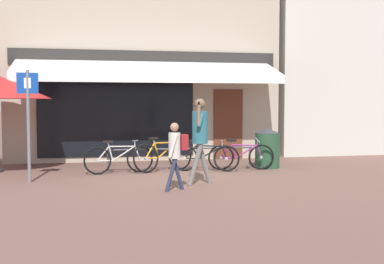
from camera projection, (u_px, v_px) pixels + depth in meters
The scene contains 12 objects.
ground_plane at pixel (178, 175), 11.40m from camera, with size 160.00×160.00×0.00m, color brown.
shop_front at pixel (142, 58), 15.35m from camera, with size 8.08×4.47×6.30m.
neighbour_building at pixel (354, 53), 17.41m from camera, with size 6.99×4.00×6.99m.
bike_rack_rail at pixel (181, 151), 12.10m from camera, with size 3.73×0.04×0.57m.
bicycle_silver at pixel (119, 159), 11.60m from camera, with size 1.70×0.55×0.82m.
bicycle_orange at pixel (163, 156), 11.98m from camera, with size 1.63×0.91×0.88m.
bicycle_black at pixel (205, 157), 11.97m from camera, with size 1.64×0.64×0.80m.
bicycle_purple at pixel (241, 156), 12.15m from camera, with size 1.69×0.54×0.82m.
pedestrian_adult at pixel (200, 131), 10.04m from camera, with size 0.59×0.57×1.81m.
pedestrian_child at pixel (176, 147), 9.33m from camera, with size 0.48×0.42×1.33m.
litter_bin at pixel (267, 148), 12.59m from camera, with size 0.65×0.65×1.04m.
parking_sign at pixel (28, 114), 10.20m from camera, with size 0.44×0.07×2.40m.
Camera 1 is at (-1.98, -11.14, 1.73)m, focal length 45.00 mm.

